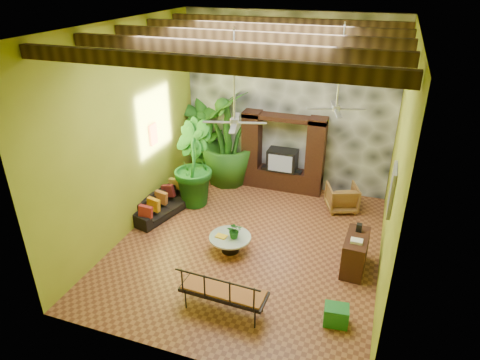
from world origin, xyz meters
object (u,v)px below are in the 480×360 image
at_px(sofa, 162,205).
at_px(tall_plant_c, 227,138).
at_px(green_bin, 336,315).
at_px(wicker_armchair, 342,197).
at_px(iron_bench, 222,291).
at_px(ceiling_fan_front, 234,112).
at_px(tall_plant_a, 202,138).
at_px(coffee_table, 230,242).
at_px(ceiling_fan_back, 337,99).
at_px(entertainment_center, 283,158).
at_px(tall_plant_b, 192,164).
at_px(side_console, 355,253).

height_order(sofa, tall_plant_c, tall_plant_c).
xyz_separation_m(tall_plant_c, green_bin, (4.00, -4.89, -1.24)).
distance_m(wicker_armchair, iron_bench, 5.02).
relative_size(wicker_armchair, green_bin, 1.79).
xyz_separation_m(ceiling_fan_front, tall_plant_a, (-2.37, 3.55, -2.13)).
height_order(ceiling_fan_front, coffee_table, ceiling_fan_front).
distance_m(wicker_armchair, green_bin, 4.34).
relative_size(ceiling_fan_back, green_bin, 4.17).
bearing_deg(wicker_armchair, green_bin, 75.23).
relative_size(entertainment_center, green_bin, 5.38).
xyz_separation_m(sofa, tall_plant_b, (0.51, 0.88, 0.91)).
height_order(wicker_armchair, tall_plant_c, tall_plant_c).
xyz_separation_m(tall_plant_b, green_bin, (4.46, -3.35, -0.98)).
bearing_deg(tall_plant_c, iron_bench, -70.27).
xyz_separation_m(ceiling_fan_back, coffee_table, (-1.93, -1.59, -3.15)).
xyz_separation_m(entertainment_center, sofa, (-2.65, -2.55, -0.69)).
bearing_deg(coffee_table, ceiling_fan_front, -5.76).
bearing_deg(ceiling_fan_back, entertainment_center, 129.57).
bearing_deg(sofa, iron_bench, -120.33).
relative_size(sofa, wicker_armchair, 2.34).
bearing_deg(sofa, wicker_armchair, -52.92).
xyz_separation_m(sofa, coffee_table, (2.32, -0.98, -0.02)).
xyz_separation_m(coffee_table, green_bin, (2.65, -1.49, -0.06)).
height_order(tall_plant_b, green_bin, tall_plant_b).
relative_size(entertainment_center, ceiling_fan_back, 1.29).
xyz_separation_m(coffee_table, iron_bench, (0.56, -1.93, 0.27)).
relative_size(ceiling_fan_back, tall_plant_a, 0.73).
height_order(entertainment_center, tall_plant_c, tall_plant_c).
xyz_separation_m(ceiling_fan_front, tall_plant_c, (-1.48, 3.41, -1.96)).
distance_m(tall_plant_a, iron_bench, 6.18).
height_order(sofa, green_bin, sofa).
height_order(tall_plant_c, iron_bench, tall_plant_c).
height_order(wicker_armchair, side_console, side_console).
distance_m(sofa, iron_bench, 4.10).
height_order(ceiling_fan_back, tall_plant_b, ceiling_fan_back).
relative_size(ceiling_fan_front, sofa, 0.99).
bearing_deg(side_console, tall_plant_c, 145.52).
height_order(wicker_armchair, iron_bench, iron_bench).
height_order(ceiling_fan_front, green_bin, ceiling_fan_front).
height_order(entertainment_center, wicker_armchair, entertainment_center).
height_order(iron_bench, green_bin, iron_bench).
bearing_deg(wicker_armchair, ceiling_fan_front, 33.07).
bearing_deg(tall_plant_c, ceiling_fan_back, -28.93).
relative_size(entertainment_center, tall_plant_c, 0.83).
bearing_deg(iron_bench, tall_plant_a, 119.13).
distance_m(sofa, tall_plant_a, 2.75).
distance_m(tall_plant_b, iron_bench, 4.52).
bearing_deg(ceiling_fan_back, wicker_armchair, 77.84).
bearing_deg(tall_plant_c, entertainment_center, 4.29).
bearing_deg(tall_plant_b, tall_plant_c, 73.24).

